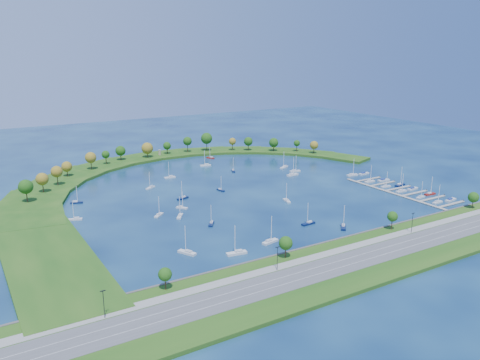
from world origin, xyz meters
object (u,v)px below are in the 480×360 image
docked_boat_11 (364,174)px  docked_boat_10 (352,175)px  docked_boat_5 (413,189)px  docked_boat_6 (386,186)px  moored_boat_12 (284,167)px  moored_boat_18 (287,200)px  moored_boat_4 (182,207)px  docked_boat_9 (383,180)px  harbor_tower (160,152)px  docked_boat_1 (451,200)px  moored_boat_1 (292,174)px  moored_boat_6 (343,226)px  moored_boat_0 (206,165)px  moored_boat_3 (270,241)px  moored_boat_2 (151,187)px  moored_boat_16 (237,252)px  docked_boat_4 (401,191)px  moored_boat_5 (75,219)px  moored_boat_15 (180,216)px  moored_boat_7 (170,177)px  moored_boat_8 (295,171)px  moored_boat_21 (211,157)px  moored_boat_9 (308,223)px  moored_boat_13 (187,252)px  moored_boat_20 (76,202)px  docked_boat_3 (430,193)px  moored_boat_19 (183,198)px  moored_boat_11 (233,170)px  docked_boat_8 (370,181)px  moored_boat_14 (221,190)px  dock_system (401,192)px  moored_boat_10 (211,223)px  docked_boat_0 (437,202)px  docked_boat_7 (400,185)px  docked_boat_2 (421,197)px

docked_boat_11 → docked_boat_10: bearing=167.6°
docked_boat_5 → docked_boat_6: bearing=120.6°
moored_boat_12 → moored_boat_18: bearing=30.0°
moored_boat_4 → docked_boat_9: 145.17m
harbor_tower → moored_boat_4: (-40.79, -133.77, -3.45)m
docked_boat_5 → docked_boat_11: size_ratio=1.01×
docked_boat_1 → docked_boat_9: size_ratio=1.00×
moored_boat_1 → moored_boat_6: (-42.19, -98.37, -0.04)m
moored_boat_0 → moored_boat_3: (-45.39, -154.31, 0.02)m
moored_boat_2 → moored_boat_12: (108.47, 0.81, 0.05)m
moored_boat_16 → moored_boat_1: bearing=-128.1°
docked_boat_5 → docked_boat_4: bearing=171.1°
moored_boat_3 → moored_boat_2: bearing=84.3°
moored_boat_5 → moored_boat_15: moored_boat_15 is taller
moored_boat_1 → docked_boat_11: 52.44m
moored_boat_7 → moored_boat_8: size_ratio=0.95×
moored_boat_8 → docked_boat_11: size_ratio=1.38×
moored_boat_21 → docked_boat_4: bearing=170.8°
docked_boat_9 → docked_boat_10: (-8.05, 22.01, 0.23)m
moored_boat_9 → moored_boat_13: moored_boat_13 is taller
harbor_tower → moored_boat_6: size_ratio=0.37×
moored_boat_20 → docked_boat_3: 216.22m
docked_boat_4 → docked_boat_11: docked_boat_4 is taller
harbor_tower → docked_boat_11: harbor_tower is taller
moored_boat_6 → moored_boat_19: bearing=-108.8°
moored_boat_3 → moored_boat_13: size_ratio=1.00×
moored_boat_8 → docked_boat_9: moored_boat_8 is taller
moored_boat_2 → moored_boat_11: (69.34, 11.35, -0.02)m
moored_boat_11 → docked_boat_10: size_ratio=0.85×
docked_boat_3 → docked_boat_8: docked_boat_8 is taller
moored_boat_2 → moored_boat_3: moored_boat_3 is taller
moored_boat_4 → docked_boat_5: (144.13, -42.25, -0.19)m
docked_boat_5 → docked_boat_9: docked_boat_9 is taller
moored_boat_11 → moored_boat_14: moored_boat_11 is taller
dock_system → docked_boat_8: (0.22, 27.67, 0.56)m
moored_boat_9 → moored_boat_10: (-43.23, 25.85, -0.02)m
moored_boat_7 → moored_boat_10: (-19.11, -98.69, -0.02)m
moored_boat_6 → docked_boat_0: bearing=133.6°
moored_boat_7 → docked_boat_4: bearing=138.6°
moored_boat_2 → docked_boat_7: bearing=117.0°
moored_boat_7 → docked_boat_3: 173.33m
moored_boat_9 → docked_boat_7: 102.27m
moored_boat_6 → docked_boat_3: 88.37m
moored_boat_1 → moored_boat_5: size_ratio=1.27×
docked_boat_9 → moored_boat_5: bearing=175.3°
moored_boat_14 → docked_boat_2: (97.31, -76.95, 0.01)m
moored_boat_3 → moored_boat_21: 187.15m
docked_boat_11 → moored_boat_8: bearing=136.0°
moored_boat_2 → moored_boat_4: (0.23, -48.54, -0.03)m
moored_boat_13 → docked_boat_11: 181.73m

